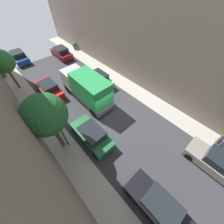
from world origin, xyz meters
name	(u,v)px	position (x,y,z in m)	size (l,w,h in m)	color
ground	(108,117)	(0.00, 0.00, 0.00)	(32.00, 32.00, 0.00)	#38383D
sidewalk_left	(64,147)	(-5.00, 0.00, 0.07)	(2.00, 44.00, 0.15)	#B7B2A8
sidewalk_right	(140,94)	(5.00, 0.00, 0.07)	(2.00, 44.00, 0.15)	#B7B2A8
parked_car_left_2	(158,205)	(-2.70, -7.73, 0.72)	(1.78, 4.20, 1.57)	black
parked_car_left_3	(92,135)	(-2.70, -0.99, 0.72)	(1.78, 4.20, 1.57)	#1E6638
parked_car_left_4	(49,89)	(-2.70, 7.24, 0.72)	(1.78, 4.20, 1.57)	red
parked_car_left_5	(19,57)	(-2.70, 17.39, 0.72)	(1.78, 4.20, 1.57)	#194799
parked_car_right_1	(217,163)	(2.70, -9.19, 0.72)	(1.78, 4.20, 1.57)	gray
parked_car_right_2	(98,79)	(2.70, 4.86, 0.72)	(1.78, 4.20, 1.57)	silver
parked_car_right_3	(62,53)	(2.70, 14.17, 0.72)	(1.78, 4.20, 1.57)	maroon
delivery_truck	(87,88)	(0.00, 3.29, 1.79)	(2.26, 6.60, 3.38)	#4C4C51
street_tree_0	(2,62)	(-5.09, 10.74, 3.53)	(2.35, 2.35, 4.58)	brown
street_tree_2	(45,115)	(-4.94, 0.21, 4.22)	(2.82, 2.82, 5.51)	brown
potted_plant_0	(74,45)	(5.62, 15.03, 0.74)	(0.76, 0.76, 1.06)	brown
potted_plant_4	(2,73)	(-5.75, 14.46, 0.70)	(0.76, 0.76, 0.99)	slate
lamp_post	(56,121)	(-4.60, -0.05, 3.53)	(0.44, 0.44, 5.08)	#26723F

